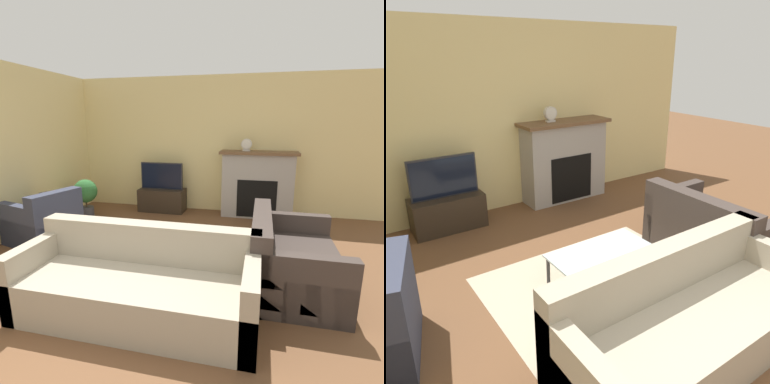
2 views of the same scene
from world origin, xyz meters
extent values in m
plane|color=brown|center=(0.00, 0.00, 0.00)|extent=(20.00, 20.00, 0.00)
cube|color=beige|center=(0.00, 4.52, 1.35)|extent=(7.83, 0.06, 2.70)
cube|color=beige|center=(-2.45, 2.25, 1.35)|extent=(0.06, 7.49, 2.70)
cube|color=#B7A88E|center=(0.30, 1.91, 0.00)|extent=(2.25, 1.90, 0.00)
cube|color=#9E9993|center=(1.32, 4.28, 0.64)|extent=(1.33, 0.43, 1.27)
cube|color=black|center=(1.32, 4.06, 0.40)|extent=(0.73, 0.01, 0.71)
cube|color=brown|center=(1.32, 4.25, 1.25)|extent=(1.45, 0.49, 0.05)
cube|color=#2D2319|center=(-0.59, 4.19, 0.23)|extent=(0.94, 0.44, 0.47)
cube|color=#232328|center=(-0.59, 4.19, 0.74)|extent=(0.87, 0.05, 0.54)
cube|color=black|center=(-0.59, 4.17, 0.74)|extent=(0.83, 0.01, 0.50)
cube|color=#9E937F|center=(0.29, 0.82, 0.21)|extent=(2.27, 0.87, 0.42)
cube|color=#9E937F|center=(0.29, 1.15, 0.62)|extent=(2.27, 0.20, 0.40)
cube|color=#9E937F|center=(-0.77, 0.82, 0.33)|extent=(0.14, 0.87, 0.66)
cube|color=#9E937F|center=(1.35, 0.82, 0.33)|extent=(0.14, 0.87, 0.66)
cube|color=#3D332D|center=(1.79, 1.74, 0.21)|extent=(0.94, 1.42, 0.42)
cube|color=#3D332D|center=(1.42, 1.74, 0.62)|extent=(0.20, 1.42, 0.40)
cube|color=#3D332D|center=(1.79, 1.09, 0.33)|extent=(0.94, 0.14, 0.66)
cube|color=#3D332D|center=(1.79, 2.38, 0.33)|extent=(0.94, 0.14, 0.66)
cube|color=#33384C|center=(-1.87, 2.23, 0.21)|extent=(1.04, 1.04, 0.42)
cube|color=#33384C|center=(-1.55, 2.15, 0.62)|extent=(0.41, 0.87, 0.40)
cube|color=#33384C|center=(-1.78, 2.57, 0.33)|extent=(0.86, 0.35, 0.66)
cube|color=#33384C|center=(-1.96, 1.89, 0.33)|extent=(0.86, 0.35, 0.66)
cylinder|color=#333338|center=(-0.19, 1.59, 0.19)|extent=(0.04, 0.04, 0.37)
cylinder|color=#333338|center=(0.78, 1.59, 0.19)|extent=(0.04, 0.04, 0.37)
cylinder|color=#333338|center=(-0.19, 2.21, 0.19)|extent=(0.04, 0.04, 0.37)
cylinder|color=#333338|center=(0.78, 2.21, 0.19)|extent=(0.04, 0.04, 0.37)
cube|color=silver|center=(0.30, 1.90, 0.38)|extent=(1.05, 0.70, 0.02)
cylinder|color=#47474C|center=(-1.91, 3.47, 0.10)|extent=(0.27, 0.27, 0.20)
cylinder|color=#4C3823|center=(-1.91, 3.47, 0.27)|extent=(0.03, 0.03, 0.13)
sphere|color=#2D6B33|center=(-1.91, 3.47, 0.51)|extent=(0.45, 0.45, 0.45)
cube|color=beige|center=(1.08, 4.28, 1.29)|extent=(0.14, 0.07, 0.03)
cylinder|color=beige|center=(1.08, 4.28, 1.40)|extent=(0.20, 0.07, 0.20)
cylinder|color=white|center=(1.08, 4.24, 1.40)|extent=(0.16, 0.00, 0.16)
camera|label=1|loc=(1.39, -1.52, 1.82)|focal=28.00mm
camera|label=2|loc=(-1.76, -0.60, 2.26)|focal=35.00mm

